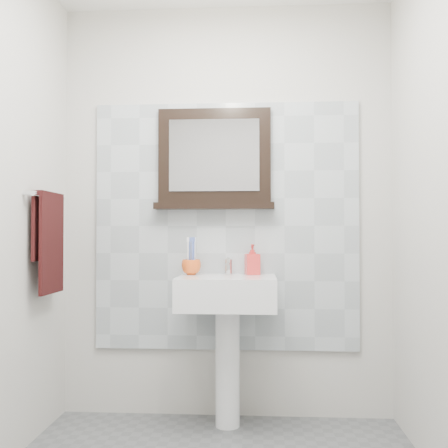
{
  "coord_description": "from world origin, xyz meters",
  "views": [
    {
      "loc": [
        0.19,
        -2.09,
        1.09
      ],
      "look_at": [
        0.02,
        0.55,
        1.15
      ],
      "focal_mm": 42.0,
      "sensor_mm": 36.0,
      "label": 1
    }
  ],
  "objects_px": {
    "framed_mirror": "(214,161)",
    "toothbrush_cup": "(191,267)",
    "pedestal_sink": "(227,309)",
    "soap_dispenser": "(252,259)",
    "hand_towel": "(49,235)"
  },
  "relations": [
    {
      "from": "framed_mirror",
      "to": "hand_towel",
      "type": "xyz_separation_m",
      "value": [
        -0.87,
        -0.37,
        -0.44
      ]
    },
    {
      "from": "pedestal_sink",
      "to": "soap_dispenser",
      "type": "distance_m",
      "value": 0.34
    },
    {
      "from": "pedestal_sink",
      "to": "toothbrush_cup",
      "type": "bearing_deg",
      "value": 153.83
    },
    {
      "from": "soap_dispenser",
      "to": "framed_mirror",
      "type": "xyz_separation_m",
      "value": [
        -0.23,
        0.05,
        0.59
      ]
    },
    {
      "from": "pedestal_sink",
      "to": "soap_dispenser",
      "type": "relative_size",
      "value": 5.34
    },
    {
      "from": "soap_dispenser",
      "to": "hand_towel",
      "type": "xyz_separation_m",
      "value": [
        -1.1,
        -0.33,
        0.15
      ]
    },
    {
      "from": "toothbrush_cup",
      "to": "hand_towel",
      "type": "xyz_separation_m",
      "value": [
        -0.74,
        -0.29,
        0.19
      ]
    },
    {
      "from": "framed_mirror",
      "to": "hand_towel",
      "type": "bearing_deg",
      "value": -156.87
    },
    {
      "from": "soap_dispenser",
      "to": "hand_towel",
      "type": "distance_m",
      "value": 1.16
    },
    {
      "from": "pedestal_sink",
      "to": "framed_mirror",
      "type": "xyz_separation_m",
      "value": [
        -0.09,
        0.19,
        0.86
      ]
    },
    {
      "from": "pedestal_sink",
      "to": "hand_towel",
      "type": "bearing_deg",
      "value": -169.02
    },
    {
      "from": "pedestal_sink",
      "to": "hand_towel",
      "type": "distance_m",
      "value": 1.07
    },
    {
      "from": "soap_dispenser",
      "to": "hand_towel",
      "type": "height_order",
      "value": "hand_towel"
    },
    {
      "from": "framed_mirror",
      "to": "toothbrush_cup",
      "type": "bearing_deg",
      "value": -148.81
    },
    {
      "from": "hand_towel",
      "to": "soap_dispenser",
      "type": "bearing_deg",
      "value": 16.42
    }
  ]
}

